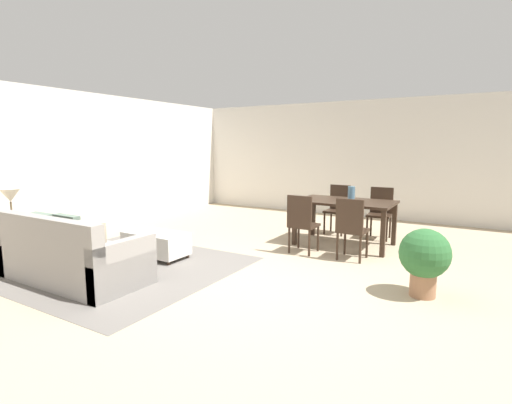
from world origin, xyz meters
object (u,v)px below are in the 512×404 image
Objects in this scene: dining_chair_near_right at (351,226)px; potted_plant at (425,257)px; dining_chair_far_left at (338,206)px; dining_chair_far_right at (380,210)px; side_table at (14,234)px; vase_centerpiece at (351,194)px; dining_table at (345,206)px; table_lamp at (10,197)px; ottoman_table at (156,243)px; dining_chair_near_left at (302,221)px; couch at (71,257)px.

potted_plant is at bearing -40.01° from dining_chair_near_right.
dining_chair_far_right is (0.79, -0.01, 0.00)m from dining_chair_far_left.
side_table is 5.11m from vase_centerpiece.
dining_chair_far_left is 0.79m from dining_chair_far_right.
dining_table is 1.72× the size of dining_chair_far_right.
table_lamp reaches higher than side_table.
ottoman_table is 1.06× the size of dining_chair_near_left.
vase_centerpiece is (3.71, 3.49, -0.09)m from table_lamp.
ottoman_table is 3.71m from potted_plant.
ottoman_table is at bearing 42.52° from side_table.
ottoman_table is 1.93m from side_table.
table_lamp reaches higher than dining_chair_far_right.
table_lamp is at bearing -126.87° from dining_chair_far_left.
side_table is at bearing -136.27° from dining_table.
dining_chair_near_left is (1.80, 1.31, 0.30)m from ottoman_table.
table_lamp is (-0.00, -0.00, 0.53)m from side_table.
dining_chair_far_left is at bearing 115.35° from dining_table.
dining_table is 0.95m from dining_chair_near_left.
table_lamp is 5.09m from vase_centerpiece.
vase_centerpiece is at bearing -58.74° from dining_chair_far_left.
couch is 1.27m from side_table.
dining_chair_far_right is at bearing 69.19° from vase_centerpiece.
dining_table is at bearing 130.05° from potted_plant.
dining_chair_far_right is 2.80m from potted_plant.
dining_chair_far_left is (-0.76, 1.66, 0.00)m from dining_chair_near_right.
dining_chair_far_right is (2.60, 2.99, 0.30)m from ottoman_table.
couch is 4.19m from potted_plant.
potted_plant reaches higher than ottoman_table.
side_table is 5.37m from dining_chair_far_left.
dining_chair_far_right is 1.20× the size of potted_plant.
ottoman_table is at bearing -152.43° from dining_chair_near_right.
vase_centerpiece is at bearing 43.66° from ottoman_table.
table_lamp is 2.20× the size of vase_centerpiece.
dining_chair_far_left is at bearing 58.92° from ottoman_table.
dining_chair_far_left reaches higher than couch.
dining_chair_near_right reaches higher than side_table.
dining_table is (3.62, 3.46, -0.30)m from table_lamp.
potted_plant is (1.08, -2.58, -0.07)m from dining_chair_far_right.
table_lamp is 0.68× the size of potted_plant.
dining_chair_near_right is 3.86× the size of vase_centerpiece.
dining_chair_near_left reaches higher than couch.
table_lamp is 0.57× the size of dining_chair_near_left.
couch is 3.25m from dining_chair_near_left.
table_lamp is at bearing -179.30° from couch.
dining_chair_near_right is (0.36, -0.82, -0.15)m from dining_table.
dining_chair_far_left is 3.20m from potted_plant.
couch is 3.43× the size of side_table.
couch is 1.98× the size of ottoman_table.
dining_chair_far_left is (3.22, 4.30, -0.45)m from table_lamp.
dining_chair_near_right is at bearing -91.13° from dining_chair_far_right.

